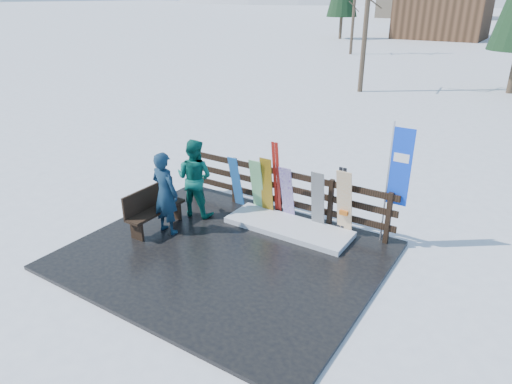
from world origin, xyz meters
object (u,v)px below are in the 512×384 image
Objects in this scene: snowboard_1 at (257,186)px; snowboard_5 at (344,203)px; snowboard_2 at (267,187)px; snowboard_3 at (287,194)px; snowboard_0 at (236,182)px; bench at (153,207)px; rental_flag at (397,171)px; person_front at (165,193)px; snowboard_4 at (318,201)px; person_back at (194,178)px.

snowboard_1 is 2.19m from snowboard_5.
snowboard_3 is (0.55, -0.00, -0.05)m from snowboard_2.
bench is at bearing -114.86° from snowboard_0.
bench is 2.45m from snowboard_1.
person_front is at bearing -153.07° from rental_flag.
snowboard_4 reaches higher than snowboard_1.
person_front is (-1.95, -1.90, 0.25)m from snowboard_3.
snowboard_0 is at bearing -132.32° from person_back.
snowboard_5 reaches higher than snowboard_1.
snowboard_4 is (3.08, 1.93, 0.17)m from bench.
rental_flag is (3.74, 0.27, 0.95)m from snowboard_0.
bench is at bearing -140.21° from snowboard_3.
snowboard_4 is 2.89m from person_back.
bench is 0.81× the size of person_front.
person_front reaches higher than snowboard_1.
snowboard_0 reaches higher than bench.
snowboard_5 is at bearing 0.00° from snowboard_4.
person_back is (-3.36, -0.88, 0.15)m from snowboard_5.
rental_flag reaches higher than snowboard_1.
snowboard_4 is 1.83m from rental_flag.
snowboard_1 is at bearing -0.00° from snowboard_0.
bench is 4.17m from snowboard_5.
person_front is at bearing -126.37° from snowboard_2.
bench is 1.04× the size of snowboard_2.
snowboard_5 is 1.29m from rental_flag.
person_back is (-0.04, 1.02, 0.01)m from person_front.
snowboard_4 is 0.74× the size of person_back.
snowboard_3 is at bearing -132.71° from person_front.
person_back is (0.33, 1.05, 0.41)m from bench.
bench is 0.81× the size of person_back.
snowboard_0 is at bearing 180.00° from snowboard_2.
snowboard_0 is at bearing 180.00° from snowboard_4.
person_front is at bearing -135.71° from snowboard_3.
snowboard_5 reaches higher than snowboard_0.
snowboard_5 reaches higher than snowboard_4.
person_back reaches higher than snowboard_5.
snowboard_1 is 0.87× the size of snowboard_5.
snowboard_1 is at bearing 180.00° from snowboard_5.
person_front is (-0.52, -1.90, 0.26)m from snowboard_0.
rental_flag is (3.13, 0.27, 0.93)m from snowboard_1.
snowboard_5 is (3.69, 1.93, 0.26)m from bench.
snowboard_1 is 0.27m from snowboard_2.
snowboard_1 is at bearing -175.07° from rental_flag.
snowboard_5 is at bearing -175.11° from person_back.
snowboard_5 is (1.38, 0.00, 0.10)m from snowboard_3.
bench is at bearing 7.60° from person_front.
snowboard_0 is 2.80m from snowboard_5.
snowboard_3 reaches higher than snowboard_0.
rental_flag reaches higher than person_front.
snowboard_0 is at bearing 180.00° from snowboard_5.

